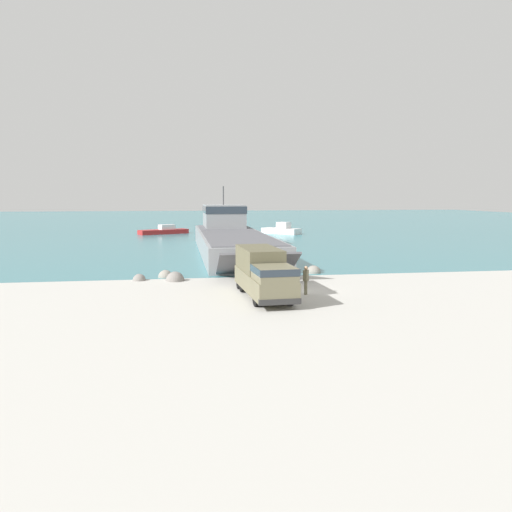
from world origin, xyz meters
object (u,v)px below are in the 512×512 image
at_px(landing_craft, 230,235).
at_px(moored_boat_c, 282,230).
at_px(soldier_on_ramp, 306,278).
at_px(moored_boat_a, 164,231).
at_px(moored_boat_b, 242,233).
at_px(military_truck, 264,273).

bearing_deg(landing_craft, moored_boat_c, 65.48).
height_order(landing_craft, soldier_on_ramp, landing_craft).
bearing_deg(moored_boat_a, moored_boat_b, -139.62).
height_order(soldier_on_ramp, moored_boat_c, moored_boat_c).
relative_size(landing_craft, moored_boat_a, 4.18).
height_order(military_truck, moored_boat_a, military_truck).
distance_m(soldier_on_ramp, moored_boat_a, 54.77).
distance_m(moored_boat_a, moored_boat_c, 19.57).
height_order(landing_craft, moored_boat_a, landing_craft).
height_order(moored_boat_b, moored_boat_c, moored_boat_c).
bearing_deg(moored_boat_b, military_truck, -3.10).
height_order(soldier_on_ramp, moored_boat_b, soldier_on_ramp).
distance_m(moored_boat_a, moored_boat_b, 13.60).
xyz_separation_m(soldier_on_ramp, moored_boat_b, (1.92, 48.08, -0.64)).
bearing_deg(moored_boat_a, landing_craft, 171.96).
bearing_deg(moored_boat_c, moored_boat_b, 157.93).
relative_size(moored_boat_a, moored_boat_b, 1.50).
distance_m(landing_craft, moored_boat_b, 22.02).
height_order(landing_craft, military_truck, landing_craft).
distance_m(military_truck, moored_boat_b, 48.58).
bearing_deg(moored_boat_c, military_truck, -146.98).
distance_m(moored_boat_b, moored_boat_c, 7.56).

